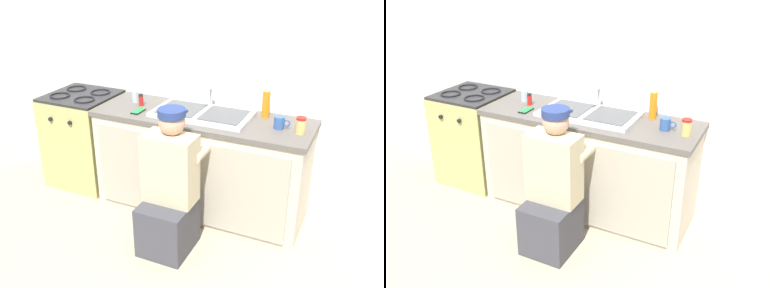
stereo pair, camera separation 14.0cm
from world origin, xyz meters
The scene contains 13 objects.
ground_plane centered at (0.00, 0.00, 0.00)m, with size 12.00×12.00×0.00m, color tan.
back_wall centered at (0.00, 0.65, 1.25)m, with size 6.00×0.10×2.50m, color silver.
counter_cabinet centered at (0.00, 0.29, 0.41)m, with size 1.77×0.62×0.82m.
countertop centered at (0.00, 0.30, 0.85)m, with size 1.81×0.62×0.04m, color #5B5651.
sink_double_basin centered at (0.00, 0.30, 0.89)m, with size 0.80×0.44×0.19m.
stove_range centered at (-1.23, 0.30, 0.44)m, with size 0.61×0.62×0.90m.
plumber_person centered at (0.01, -0.31, 0.46)m, with size 0.42×0.61×1.10m.
water_glass centered at (-0.68, 0.37, 0.92)m, with size 0.06×0.06×0.10m.
coffee_mug centered at (0.64, 0.29, 0.91)m, with size 0.13×0.08×0.09m.
condiment_jar centered at (0.80, 0.25, 0.93)m, with size 0.07×0.07×0.13m.
spice_bottle_red centered at (-0.58, 0.31, 0.92)m, with size 0.04×0.04×0.10m.
cell_phone centered at (-0.52, 0.16, 0.87)m, with size 0.07×0.14×0.01m.
soap_bottle_orange centered at (0.48, 0.47, 0.98)m, with size 0.06×0.06×0.25m.
Camera 1 is at (1.29, -2.71, 2.10)m, focal length 40.00 mm.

